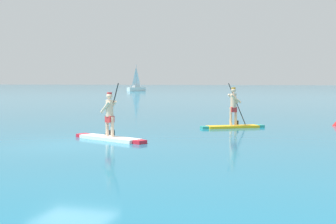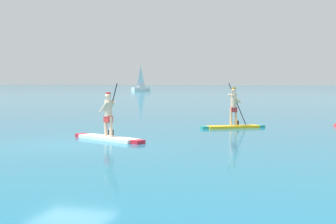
# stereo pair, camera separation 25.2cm
# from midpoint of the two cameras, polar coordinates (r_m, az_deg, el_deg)

# --- Properties ---
(ground) EXTENTS (440.00, 440.00, 0.00)m
(ground) POSITION_cam_midpoint_polar(r_m,az_deg,el_deg) (16.25, -10.81, -3.69)
(ground) COLOR #196B8C
(paddleboarder_mid_center) EXTENTS (3.10, 1.81, 2.01)m
(paddleboarder_mid_center) POSITION_cam_midpoint_polar(r_m,az_deg,el_deg) (17.13, -6.56, -2.17)
(paddleboarder_mid_center) COLOR white
(paddleboarder_mid_center) RESTS_ON ground
(paddleboarder_far_right) EXTENTS (2.69, 1.83, 2.00)m
(paddleboarder_far_right) POSITION_cam_midpoint_polar(r_m,az_deg,el_deg) (21.57, 7.97, -0.76)
(paddleboarder_far_right) COLOR yellow
(paddleboarder_far_right) RESTS_ON ground
(sailboat_left_horizon) EXTENTS (3.11, 3.95, 5.36)m
(sailboat_left_horizon) POSITION_cam_midpoint_polar(r_m,az_deg,el_deg) (99.80, -3.11, 2.95)
(sailboat_left_horizon) COLOR white
(sailboat_left_horizon) RESTS_ON ground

